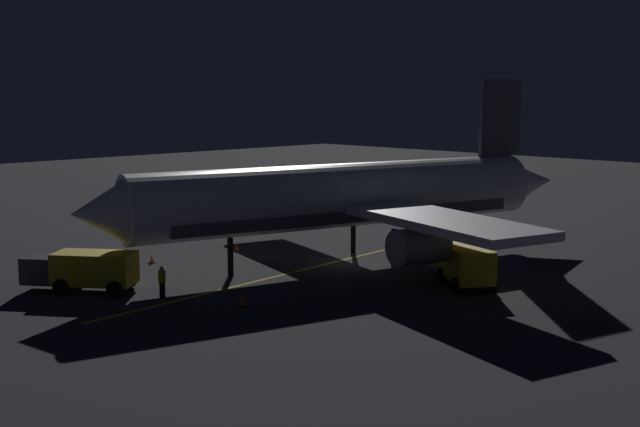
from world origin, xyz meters
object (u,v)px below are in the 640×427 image
(baggage_truck, at_px, (84,271))
(traffic_cone_under_wing, at_px, (243,302))
(airliner, at_px, (349,197))
(traffic_cone_near_left, at_px, (125,264))
(catering_truck, at_px, (463,264))
(traffic_cone_far, at_px, (237,247))
(ground_crew_worker, at_px, (162,282))
(traffic_cone_near_right, at_px, (152,259))

(baggage_truck, bearing_deg, traffic_cone_under_wing, -154.43)
(airliner, height_order, traffic_cone_under_wing, airliner)
(traffic_cone_near_left, bearing_deg, catering_truck, -147.39)
(traffic_cone_near_left, xyz_separation_m, traffic_cone_far, (-0.75, -8.54, 0.00))
(traffic_cone_near_left, relative_size, traffic_cone_under_wing, 1.00)
(ground_crew_worker, height_order, traffic_cone_far, ground_crew_worker)
(baggage_truck, relative_size, traffic_cone_under_wing, 11.30)
(catering_truck, bearing_deg, traffic_cone_under_wing, 65.97)
(ground_crew_worker, distance_m, traffic_cone_near_right, 9.28)
(traffic_cone_far, bearing_deg, traffic_cone_under_wing, 141.94)
(catering_truck, relative_size, traffic_cone_under_wing, 10.57)
(catering_truck, distance_m, traffic_cone_under_wing, 13.23)
(traffic_cone_near_left, bearing_deg, traffic_cone_near_right, -89.18)
(catering_truck, bearing_deg, traffic_cone_near_right, 27.80)
(baggage_truck, distance_m, traffic_cone_under_wing, 9.78)
(traffic_cone_under_wing, bearing_deg, traffic_cone_near_right, -11.90)
(airliner, relative_size, ground_crew_worker, 20.36)
(airliner, height_order, traffic_cone_far, airliner)
(airliner, xyz_separation_m, ground_crew_worker, (0.96, 13.91, -3.42))
(traffic_cone_near_right, bearing_deg, baggage_truck, 118.51)
(traffic_cone_near_right, height_order, traffic_cone_far, same)
(traffic_cone_near_right, bearing_deg, traffic_cone_near_left, 90.82)
(ground_crew_worker, xyz_separation_m, traffic_cone_near_right, (8.04, -4.58, -0.64))
(catering_truck, distance_m, traffic_cone_near_right, 20.22)
(traffic_cone_near_right, height_order, traffic_cone_under_wing, same)
(traffic_cone_under_wing, xyz_separation_m, traffic_cone_far, (11.72, -9.18, 0.00))
(baggage_truck, relative_size, traffic_cone_far, 11.30)
(baggage_truck, height_order, catering_truck, catering_truck)
(traffic_cone_under_wing, bearing_deg, airliner, -73.72)
(catering_truck, distance_m, traffic_cone_near_left, 21.20)
(ground_crew_worker, height_order, traffic_cone_near_left, ground_crew_worker)
(airliner, relative_size, traffic_cone_under_wing, 64.42)
(baggage_truck, relative_size, catering_truck, 1.07)
(airliner, distance_m, baggage_truck, 17.29)
(baggage_truck, height_order, traffic_cone_far, baggage_truck)
(airliner, xyz_separation_m, traffic_cone_near_left, (8.98, 11.32, -4.05))
(traffic_cone_near_right, bearing_deg, traffic_cone_far, -96.78)
(baggage_truck, distance_m, catering_truck, 21.56)
(ground_crew_worker, xyz_separation_m, traffic_cone_near_left, (8.01, -2.58, -0.64))
(catering_truck, xyz_separation_m, traffic_cone_near_right, (17.87, 9.42, -0.96))
(traffic_cone_near_right, bearing_deg, airliner, -133.99)
(traffic_cone_under_wing, bearing_deg, ground_crew_worker, 23.60)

